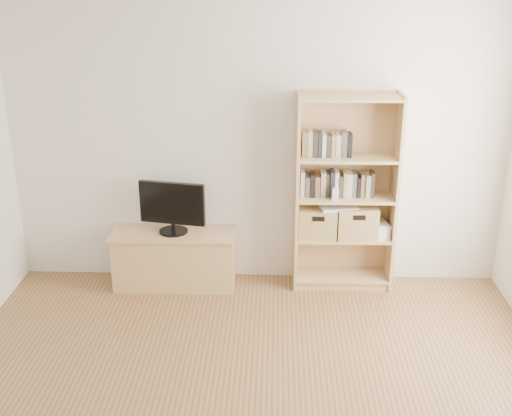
{
  "coord_description": "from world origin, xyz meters",
  "views": [
    {
      "loc": [
        0.16,
        -3.07,
        2.87
      ],
      "look_at": [
        0.0,
        1.9,
        0.93
      ],
      "focal_mm": 45.0,
      "sensor_mm": 36.0,
      "label": 1
    }
  ],
  "objects_px": {
    "baby_monitor": "(336,194)",
    "basket_left": "(318,221)",
    "television": "(172,208)",
    "basket_right": "(356,220)",
    "bookshelf": "(346,194)",
    "laptop": "(338,206)",
    "tv_stand": "(175,259)"
  },
  "relations": [
    {
      "from": "tv_stand",
      "to": "laptop",
      "type": "height_order",
      "value": "laptop"
    },
    {
      "from": "tv_stand",
      "to": "basket_right",
      "type": "height_order",
      "value": "basket_right"
    },
    {
      "from": "television",
      "to": "laptop",
      "type": "distance_m",
      "value": 1.49
    },
    {
      "from": "basket_left",
      "to": "basket_right",
      "type": "relative_size",
      "value": 0.94
    },
    {
      "from": "tv_stand",
      "to": "basket_right",
      "type": "xyz_separation_m",
      "value": [
        1.67,
        0.04,
        0.4
      ]
    },
    {
      "from": "laptop",
      "to": "baby_monitor",
      "type": "bearing_deg",
      "value": -123.71
    },
    {
      "from": "television",
      "to": "basket_right",
      "type": "bearing_deg",
      "value": 12.02
    },
    {
      "from": "basket_left",
      "to": "basket_right",
      "type": "xyz_separation_m",
      "value": [
        0.35,
        0.01,
        0.01
      ]
    },
    {
      "from": "basket_right",
      "to": "laptop",
      "type": "height_order",
      "value": "laptop"
    },
    {
      "from": "television",
      "to": "laptop",
      "type": "bearing_deg",
      "value": 11.43
    },
    {
      "from": "tv_stand",
      "to": "laptop",
      "type": "relative_size",
      "value": 3.37
    },
    {
      "from": "bookshelf",
      "to": "laptop",
      "type": "xyz_separation_m",
      "value": [
        -0.07,
        -0.02,
        -0.11
      ]
    },
    {
      "from": "tv_stand",
      "to": "television",
      "type": "height_order",
      "value": "television"
    },
    {
      "from": "basket_right",
      "to": "basket_left",
      "type": "bearing_deg",
      "value": 178.63
    },
    {
      "from": "television",
      "to": "baby_monitor",
      "type": "distance_m",
      "value": 1.47
    },
    {
      "from": "television",
      "to": "basket_right",
      "type": "relative_size",
      "value": 1.68
    },
    {
      "from": "baby_monitor",
      "to": "basket_right",
      "type": "distance_m",
      "value": 0.37
    },
    {
      "from": "television",
      "to": "laptop",
      "type": "relative_size",
      "value": 1.85
    },
    {
      "from": "baby_monitor",
      "to": "television",
      "type": "bearing_deg",
      "value": -176.59
    },
    {
      "from": "baby_monitor",
      "to": "basket_left",
      "type": "bearing_deg",
      "value": 152.35
    },
    {
      "from": "baby_monitor",
      "to": "basket_left",
      "type": "distance_m",
      "value": 0.34
    },
    {
      "from": "tv_stand",
      "to": "baby_monitor",
      "type": "distance_m",
      "value": 1.61
    },
    {
      "from": "bookshelf",
      "to": "basket_right",
      "type": "height_order",
      "value": "bookshelf"
    },
    {
      "from": "baby_monitor",
      "to": "basket_left",
      "type": "height_order",
      "value": "baby_monitor"
    },
    {
      "from": "baby_monitor",
      "to": "bookshelf",
      "type": "bearing_deg",
      "value": 51.51
    },
    {
      "from": "basket_right",
      "to": "laptop",
      "type": "xyz_separation_m",
      "value": [
        -0.18,
        -0.02,
        0.14
      ]
    },
    {
      "from": "basket_left",
      "to": "laptop",
      "type": "xyz_separation_m",
      "value": [
        0.17,
        -0.01,
        0.15
      ]
    },
    {
      "from": "baby_monitor",
      "to": "laptop",
      "type": "xyz_separation_m",
      "value": [
        0.03,
        0.08,
        -0.15
      ]
    },
    {
      "from": "tv_stand",
      "to": "bookshelf",
      "type": "xyz_separation_m",
      "value": [
        1.56,
        0.05,
        0.65
      ]
    },
    {
      "from": "television",
      "to": "basket_left",
      "type": "xyz_separation_m",
      "value": [
        1.32,
        0.04,
        -0.13
      ]
    },
    {
      "from": "bookshelf",
      "to": "basket_left",
      "type": "height_order",
      "value": "bookshelf"
    },
    {
      "from": "television",
      "to": "basket_left",
      "type": "bearing_deg",
      "value": 12.17
    }
  ]
}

